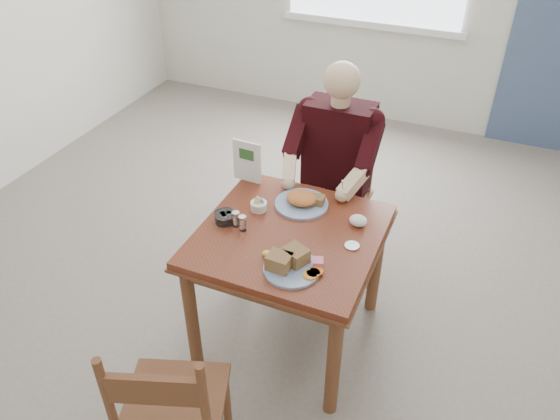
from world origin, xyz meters
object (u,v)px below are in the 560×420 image
at_px(chair_far, 335,195).
at_px(far_plate, 303,201).
at_px(chair_near, 172,411).
at_px(table, 289,249).
at_px(diner, 334,157).
at_px(near_plate, 291,263).

xyz_separation_m(chair_far, far_plate, (-0.02, -0.55, 0.30)).
distance_m(chair_far, chair_near, 1.78).
relative_size(table, chair_far, 0.97).
xyz_separation_m(table, chair_far, (0.00, 0.80, -0.16)).
bearing_deg(table, far_plate, 95.58).
bearing_deg(table, chair_near, -97.24).
relative_size(chair_far, diner, 0.69).
bearing_deg(table, chair_far, 90.00).
distance_m(chair_near, near_plate, 0.82).
distance_m(chair_far, near_plate, 1.10).
bearing_deg(near_plate, far_plate, 104.91).
bearing_deg(near_plate, diner, 96.49).
bearing_deg(table, diner, 90.00).
bearing_deg(chair_near, diner, 85.79).
height_order(diner, near_plate, diner).
height_order(chair_near, far_plate, chair_near).
relative_size(chair_near, near_plate, 3.05).
height_order(near_plate, far_plate, near_plate).
bearing_deg(chair_far, near_plate, -84.06).
bearing_deg(diner, far_plate, -93.04).
bearing_deg(chair_far, far_plate, -92.54).
relative_size(chair_far, near_plate, 3.05).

